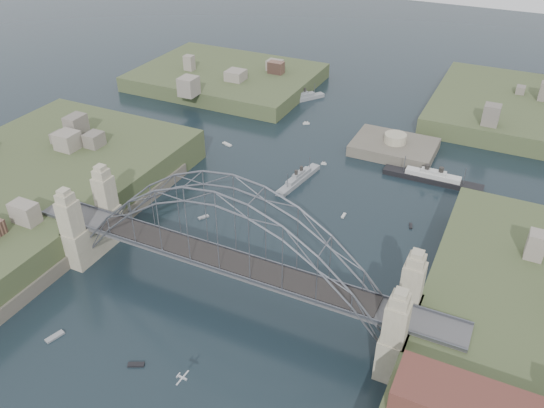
{
  "coord_description": "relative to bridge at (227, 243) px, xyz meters",
  "views": [
    {
      "loc": [
        40.31,
        -65.37,
        70.32
      ],
      "look_at": [
        0.0,
        18.0,
        10.0
      ],
      "focal_mm": 36.23,
      "sensor_mm": 36.0,
      "label": 1
    }
  ],
  "objects": [
    {
      "name": "bridge",
      "position": [
        0.0,
        0.0,
        0.0
      ],
      "size": [
        84.0,
        13.8,
        24.6
      ],
      "color": "#4C4C4F",
      "rests_on": "ground"
    },
    {
      "name": "small_boat_c",
      "position": [
        -5.64,
        -20.88,
        -12.17
      ],
      "size": [
        2.77,
        1.95,
        0.45
      ],
      "color": "#B9B9B4",
      "rests_on": "ground"
    },
    {
      "name": "small_boat_d",
      "position": [
        24.92,
        36.96,
        -12.17
      ],
      "size": [
        1.17,
        2.1,
        0.45
      ],
      "color": "#B9B9B4",
      "rests_on": "ground"
    },
    {
      "name": "small_boat_e",
      "position": [
        -31.42,
        53.86,
        -12.17
      ],
      "size": [
        3.23,
        1.96,
        0.45
      ],
      "color": "#B9B9B4",
      "rests_on": "ground"
    },
    {
      "name": "naval_cruiser_far",
      "position": [
        -25.1,
        92.54,
        -11.46
      ],
      "size": [
        11.28,
        14.8,
        5.56
      ],
      "color": "gray",
      "rests_on": "ground"
    },
    {
      "name": "small_boat_j",
      "position": [
        -21.94,
        -22.04,
        -12.17
      ],
      "size": [
        1.92,
        3.4,
        0.45
      ],
      "color": "#B9B9B4",
      "rests_on": "ground"
    },
    {
      "name": "small_boat_f",
      "position": [
        -2.71,
        54.99,
        -12.02
      ],
      "size": [
        1.52,
        0.91,
        1.43
      ],
      "color": "#B9B9B4",
      "rests_on": "ground"
    },
    {
      "name": "wharf_shed",
      "position": [
        44.0,
        -14.0,
        -2.32
      ],
      "size": [
        20.0,
        8.0,
        4.0
      ],
      "primitive_type": "cube",
      "color": "#592D26",
      "rests_on": "shore_east"
    },
    {
      "name": "small_boat_h",
      "position": [
        -16.67,
        76.25,
        -12.03
      ],
      "size": [
        2.09,
        1.58,
        1.43
      ],
      "color": "#B9B9B4",
      "rests_on": "ground"
    },
    {
      "name": "ocean_liner",
      "position": [
        24.97,
        58.56,
        -11.39
      ],
      "size": [
        24.58,
        3.41,
        6.03
      ],
      "color": "black",
      "rests_on": "ground"
    },
    {
      "name": "fort_island",
      "position": [
        12.0,
        70.0,
        -12.66
      ],
      "size": [
        22.0,
        16.0,
        9.4
      ],
      "color": "#524C41",
      "rests_on": "ground"
    },
    {
      "name": "naval_cruiser_near",
      "position": [
        -5.14,
        43.88,
        -11.52
      ],
      "size": [
        4.86,
        17.43,
        5.18
      ],
      "color": "gray",
      "rests_on": "ground"
    },
    {
      "name": "aeroplane",
      "position": [
        4.79,
        -22.67,
        -7.73
      ],
      "size": [
        1.61,
        3.04,
        0.44
      ],
      "color": "silver"
    },
    {
      "name": "ground",
      "position": [
        0.0,
        0.0,
        -12.32
      ],
      "size": [
        500.0,
        500.0,
        0.0
      ],
      "primitive_type": "plane",
      "color": "black",
      "rests_on": "ground"
    },
    {
      "name": "headland_nw",
      "position": [
        -55.0,
        95.0,
        -11.82
      ],
      "size": [
        60.0,
        45.0,
        9.0
      ],
      "primitive_type": "cube",
      "color": "#3C4827",
      "rests_on": "ground"
    },
    {
      "name": "small_boat_b",
      "position": [
        10.2,
        34.32,
        -12.17
      ],
      "size": [
        0.65,
        1.92,
        0.45
      ],
      "color": "#B9B9B4",
      "rests_on": "ground"
    },
    {
      "name": "small_boat_i",
      "position": [
        35.86,
        18.07,
        -11.47
      ],
      "size": [
        2.48,
        1.08,
        2.38
      ],
      "color": "#B9B9B4",
      "rests_on": "ground"
    },
    {
      "name": "small_boat_a",
      "position": [
        -18.18,
        19.92,
        -12.17
      ],
      "size": [
        2.01,
        2.54,
        0.45
      ],
      "color": "#B9B9B4",
      "rests_on": "ground"
    },
    {
      "name": "shore_west",
      "position": [
        -57.32,
        0.0,
        -10.35
      ],
      "size": [
        50.5,
        90.0,
        12.0
      ],
      "color": "#3C4827",
      "rests_on": "ground"
    }
  ]
}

